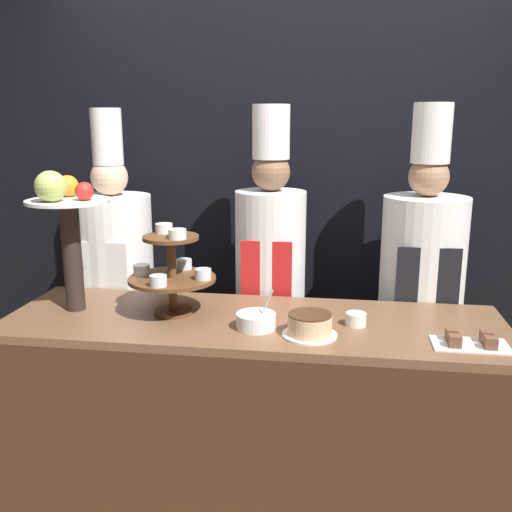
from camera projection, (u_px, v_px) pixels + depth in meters
wall_back at (278, 185)px, 3.18m from camera, size 10.00×0.06×2.80m
buffet_counter at (253, 420)px, 2.51m from camera, size 2.10×0.66×0.94m
tiered_stand at (172, 270)px, 2.42m from camera, size 0.37×0.37×0.38m
fruit_pedestal at (66, 217)px, 2.42m from camera, size 0.35×0.35×0.62m
cake_round at (310, 325)px, 2.21m from camera, size 0.22×0.22×0.09m
cup_white at (356, 319)px, 2.32m from camera, size 0.08×0.08×0.05m
cake_square_tray at (471, 341)px, 2.11m from camera, size 0.28×0.16×0.05m
serving_bowl_near at (256, 321)px, 2.29m from camera, size 0.16×0.16×0.17m
chef_left at (115, 276)px, 3.04m from camera, size 0.41×0.41×1.81m
chef_center_left at (270, 272)px, 2.91m from camera, size 0.35×0.35×1.83m
chef_center_right at (421, 283)px, 2.80m from camera, size 0.41×0.41×1.83m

